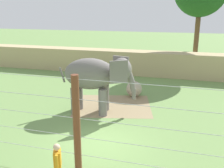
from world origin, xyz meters
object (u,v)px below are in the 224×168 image
object	(u,v)px
enrichment_ball	(134,89)
feed_trough	(90,79)
elephant	(96,77)
zookeeper	(58,165)

from	to	relation	value
enrichment_ball	feed_trough	bearing A→B (deg)	146.49
elephant	enrichment_ball	size ratio (longest dim) A/B	4.04
elephant	zookeeper	distance (m)	6.74
elephant	feed_trough	bearing A→B (deg)	113.48
enrichment_ball	zookeeper	bearing A→B (deg)	-92.83
enrichment_ball	zookeeper	size ratio (longest dim) A/B	0.63
elephant	enrichment_ball	distance (m)	4.00
zookeeper	feed_trough	world-z (taller)	zookeeper
zookeeper	feed_trough	distance (m)	13.21
enrichment_ball	zookeeper	distance (m)	9.92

